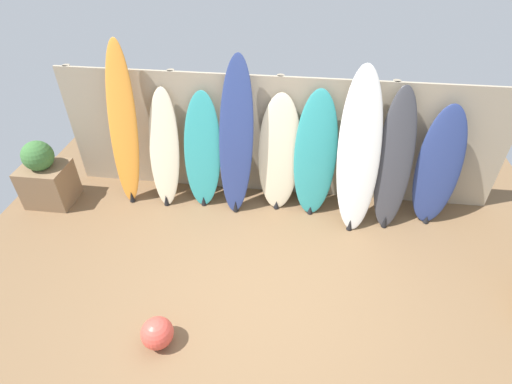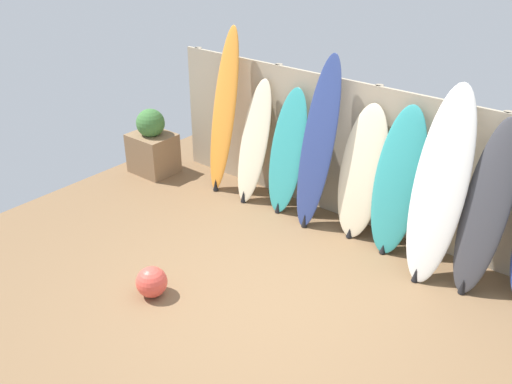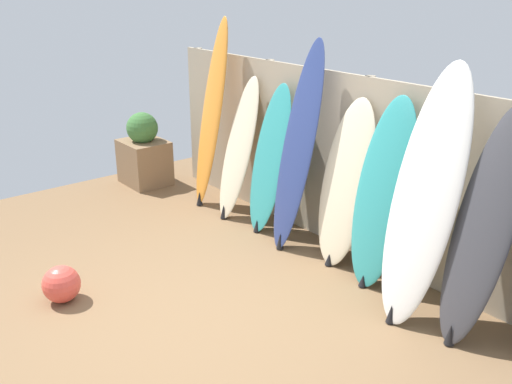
{
  "view_description": "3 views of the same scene",
  "coord_description": "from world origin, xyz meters",
  "px_view_note": "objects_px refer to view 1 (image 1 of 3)",
  "views": [
    {
      "loc": [
        0.29,
        -2.86,
        3.72
      ],
      "look_at": [
        -0.15,
        0.7,
        0.94
      ],
      "focal_mm": 28.0,
      "sensor_mm": 36.0,
      "label": 1
    },
    {
      "loc": [
        2.9,
        -3.76,
        3.71
      ],
      "look_at": [
        -0.5,
        0.41,
        0.91
      ],
      "focal_mm": 40.0,
      "sensor_mm": 36.0,
      "label": 2
    },
    {
      "loc": [
        3.46,
        -2.13,
        2.66
      ],
      "look_at": [
        -0.19,
        0.83,
        0.88
      ],
      "focal_mm": 40.0,
      "sensor_mm": 36.0,
      "label": 3
    }
  ],
  "objects_px": {
    "surfboard_orange_0": "(123,128)",
    "surfboard_charcoal_7": "(394,161)",
    "planter_box": "(46,177)",
    "beach_ball": "(157,333)",
    "surfboard_teal_2": "(202,152)",
    "surfboard_navy_8": "(439,167)",
    "surfboard_cream_1": "(164,150)",
    "surfboard_teal_5": "(315,156)",
    "surfboard_cream_4": "(279,154)",
    "surfboard_white_6": "(359,153)",
    "surfboard_navy_3": "(236,140)"
  },
  "relations": [
    {
      "from": "surfboard_orange_0",
      "to": "surfboard_teal_5",
      "type": "relative_size",
      "value": 1.3
    },
    {
      "from": "surfboard_navy_3",
      "to": "surfboard_charcoal_7",
      "type": "bearing_deg",
      "value": -0.76
    },
    {
      "from": "beach_ball",
      "to": "surfboard_teal_5",
      "type": "bearing_deg",
      "value": 58.15
    },
    {
      "from": "surfboard_orange_0",
      "to": "surfboard_cream_1",
      "type": "bearing_deg",
      "value": 0.36
    },
    {
      "from": "surfboard_teal_5",
      "to": "surfboard_charcoal_7",
      "type": "bearing_deg",
      "value": -4.27
    },
    {
      "from": "surfboard_teal_5",
      "to": "surfboard_white_6",
      "type": "bearing_deg",
      "value": -15.68
    },
    {
      "from": "surfboard_orange_0",
      "to": "surfboard_navy_8",
      "type": "xyz_separation_m",
      "value": [
        4.19,
        0.01,
        -0.3
      ]
    },
    {
      "from": "surfboard_cream_1",
      "to": "surfboard_charcoal_7",
      "type": "height_order",
      "value": "surfboard_charcoal_7"
    },
    {
      "from": "surfboard_charcoal_7",
      "to": "surfboard_navy_8",
      "type": "height_order",
      "value": "surfboard_charcoal_7"
    },
    {
      "from": "surfboard_cream_4",
      "to": "surfboard_teal_5",
      "type": "bearing_deg",
      "value": -6.51
    },
    {
      "from": "surfboard_navy_8",
      "to": "beach_ball",
      "type": "distance_m",
      "value": 3.96
    },
    {
      "from": "surfboard_teal_2",
      "to": "beach_ball",
      "type": "height_order",
      "value": "surfboard_teal_2"
    },
    {
      "from": "surfboard_orange_0",
      "to": "beach_ball",
      "type": "relative_size",
      "value": 6.87
    },
    {
      "from": "planter_box",
      "to": "beach_ball",
      "type": "distance_m",
      "value": 3.07
    },
    {
      "from": "surfboard_teal_2",
      "to": "surfboard_charcoal_7",
      "type": "relative_size",
      "value": 0.89
    },
    {
      "from": "surfboard_orange_0",
      "to": "planter_box",
      "type": "xyz_separation_m",
      "value": [
        -1.16,
        -0.33,
        -0.69
      ]
    },
    {
      "from": "surfboard_teal_2",
      "to": "surfboard_navy_8",
      "type": "xyz_separation_m",
      "value": [
        3.13,
        -0.01,
        0.01
      ]
    },
    {
      "from": "surfboard_navy_8",
      "to": "surfboard_white_6",
      "type": "bearing_deg",
      "value": -172.39
    },
    {
      "from": "surfboard_teal_2",
      "to": "surfboard_teal_5",
      "type": "height_order",
      "value": "surfboard_teal_5"
    },
    {
      "from": "surfboard_orange_0",
      "to": "surfboard_navy_3",
      "type": "xyz_separation_m",
      "value": [
        1.55,
        -0.03,
        -0.07
      ]
    },
    {
      "from": "beach_ball",
      "to": "planter_box",
      "type": "bearing_deg",
      "value": 137.78
    },
    {
      "from": "surfboard_teal_2",
      "to": "surfboard_teal_5",
      "type": "xyz_separation_m",
      "value": [
        1.54,
        0.0,
        0.06
      ]
    },
    {
      "from": "surfboard_cream_4",
      "to": "surfboard_white_6",
      "type": "distance_m",
      "value": 1.06
    },
    {
      "from": "surfboard_navy_3",
      "to": "surfboard_teal_5",
      "type": "height_order",
      "value": "surfboard_navy_3"
    },
    {
      "from": "surfboard_charcoal_7",
      "to": "surfboard_cream_1",
      "type": "bearing_deg",
      "value": 178.9
    },
    {
      "from": "surfboard_cream_4",
      "to": "planter_box",
      "type": "height_order",
      "value": "surfboard_cream_4"
    },
    {
      "from": "surfboard_orange_0",
      "to": "surfboard_teal_5",
      "type": "distance_m",
      "value": 2.61
    },
    {
      "from": "surfboard_white_6",
      "to": "planter_box",
      "type": "distance_m",
      "value": 4.34
    },
    {
      "from": "surfboard_cream_1",
      "to": "planter_box",
      "type": "height_order",
      "value": "surfboard_cream_1"
    },
    {
      "from": "surfboard_orange_0",
      "to": "surfboard_teal_2",
      "type": "distance_m",
      "value": 1.11
    },
    {
      "from": "surfboard_orange_0",
      "to": "planter_box",
      "type": "height_order",
      "value": "surfboard_orange_0"
    },
    {
      "from": "surfboard_white_6",
      "to": "surfboard_navy_8",
      "type": "relative_size",
      "value": 1.27
    },
    {
      "from": "surfboard_cream_1",
      "to": "surfboard_teal_5",
      "type": "relative_size",
      "value": 0.94
    },
    {
      "from": "surfboard_orange_0",
      "to": "surfboard_charcoal_7",
      "type": "relative_size",
      "value": 1.23
    },
    {
      "from": "surfboard_orange_0",
      "to": "beach_ball",
      "type": "xyz_separation_m",
      "value": [
        1.11,
        -2.38,
        -0.95
      ]
    },
    {
      "from": "surfboard_teal_2",
      "to": "beach_ball",
      "type": "bearing_deg",
      "value": -88.89
    },
    {
      "from": "surfboard_teal_2",
      "to": "beach_ball",
      "type": "xyz_separation_m",
      "value": [
        0.05,
        -2.4,
        -0.63
      ]
    },
    {
      "from": "surfboard_white_6",
      "to": "surfboard_orange_0",
      "type": "bearing_deg",
      "value": 177.61
    },
    {
      "from": "surfboard_cream_1",
      "to": "surfboard_charcoal_7",
      "type": "distance_m",
      "value": 3.08
    },
    {
      "from": "surfboard_orange_0",
      "to": "surfboard_teal_5",
      "type": "xyz_separation_m",
      "value": [
        2.6,
        0.02,
        -0.26
      ]
    },
    {
      "from": "surfboard_white_6",
      "to": "surfboard_charcoal_7",
      "type": "height_order",
      "value": "surfboard_white_6"
    },
    {
      "from": "surfboard_teal_2",
      "to": "surfboard_navy_8",
      "type": "bearing_deg",
      "value": -0.1
    },
    {
      "from": "surfboard_teal_5",
      "to": "planter_box",
      "type": "height_order",
      "value": "surfboard_teal_5"
    },
    {
      "from": "surfboard_white_6",
      "to": "beach_ball",
      "type": "relative_size",
      "value": 6.35
    },
    {
      "from": "surfboard_navy_3",
      "to": "surfboard_teal_5",
      "type": "distance_m",
      "value": 1.07
    },
    {
      "from": "surfboard_charcoal_7",
      "to": "surfboard_cream_4",
      "type": "bearing_deg",
      "value": 175.0
    },
    {
      "from": "surfboard_cream_4",
      "to": "surfboard_teal_5",
      "type": "distance_m",
      "value": 0.49
    },
    {
      "from": "surfboard_cream_1",
      "to": "planter_box",
      "type": "distance_m",
      "value": 1.76
    },
    {
      "from": "planter_box",
      "to": "surfboard_cream_4",
      "type": "bearing_deg",
      "value": 6.96
    },
    {
      "from": "surfboard_orange_0",
      "to": "surfboard_white_6",
      "type": "height_order",
      "value": "surfboard_orange_0"
    }
  ]
}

